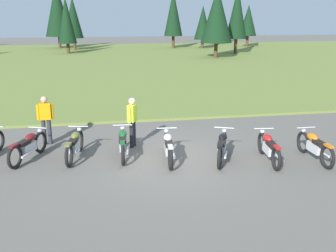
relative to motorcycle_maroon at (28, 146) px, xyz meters
The scene contains 12 objects.
ground_plane 4.37m from the motorcycle_maroon, 10.18° to the right, with size 140.00×140.00×0.00m, color #605B54.
grass_moorland 26.05m from the motorcycle_maroon, 80.56° to the left, with size 80.00×44.00×0.10m, color olive.
forest_treeline 35.77m from the motorcycle_maroon, 86.73° to the left, with size 41.40×28.34×8.89m.
motorcycle_maroon is the anchor object (origin of this frame).
motorcycle_olive 1.38m from the motorcycle_maroon, ahead, with size 0.67×2.08×0.88m.
motorcycle_british_green 2.85m from the motorcycle_maroon, ahead, with size 0.62×2.10×0.88m.
motorcycle_silver 4.24m from the motorcycle_maroon, 11.49° to the right, with size 0.62×2.10×0.88m.
motorcycle_black 5.87m from the motorcycle_maroon, 10.76° to the right, with size 0.99×1.97×0.88m.
motorcycle_red 7.26m from the motorcycle_maroon, 11.47° to the right, with size 0.62×2.10×0.88m.
motorcycle_orange 8.68m from the motorcycle_maroon, 10.57° to the right, with size 0.62×2.10×0.88m.
rider_checking_bike 1.59m from the motorcycle_maroon, 75.22° to the left, with size 0.55×0.25×1.67m.
rider_in_hivis_vest 3.34m from the motorcycle_maroon, 11.81° to the left, with size 0.36×0.50×1.67m.
Camera 1 is at (-2.17, -10.98, 4.27)m, focal length 41.66 mm.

